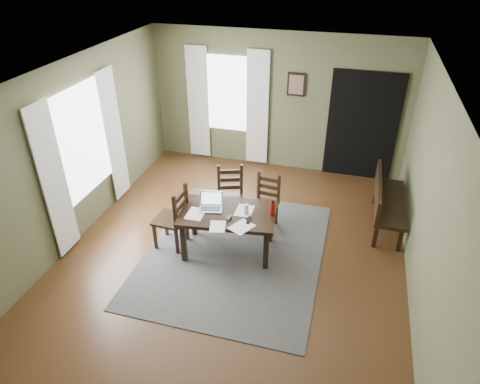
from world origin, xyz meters
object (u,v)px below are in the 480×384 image
(chair_back_left, at_px, (231,197))
(water_bottle, at_px, (273,209))
(chair_back_right, at_px, (266,203))
(dining_table, at_px, (228,217))
(laptop, at_px, (211,204))
(bench, at_px, (385,199))
(chair_end, at_px, (173,218))

(chair_back_left, height_order, water_bottle, chair_back_left)
(chair_back_left, xyz_separation_m, water_bottle, (0.82, -0.65, 0.33))
(water_bottle, bearing_deg, chair_back_right, 109.46)
(dining_table, height_order, laptop, laptop)
(chair_back_left, distance_m, laptop, 0.75)
(bench, bearing_deg, chair_back_left, 103.59)
(bench, bearing_deg, water_bottle, 127.49)
(laptop, bearing_deg, chair_back_left, 70.02)
(laptop, bearing_deg, dining_table, -24.35)
(chair_back_right, bearing_deg, chair_back_left, -169.72)
(chair_back_left, xyz_separation_m, laptop, (-0.09, -0.69, 0.28))
(chair_end, height_order, water_bottle, chair_end)
(chair_end, bearing_deg, water_bottle, 100.27)
(bench, height_order, laptop, laptop)
(dining_table, relative_size, water_bottle, 6.04)
(chair_end, distance_m, bench, 3.40)
(chair_back_left, bearing_deg, water_bottle, -57.28)
(dining_table, distance_m, laptop, 0.31)
(laptop, bearing_deg, water_bottle, -9.79)
(chair_back_left, relative_size, laptop, 2.56)
(chair_end, xyz_separation_m, chair_back_right, (1.23, 0.88, -0.06))
(water_bottle, bearing_deg, laptop, -177.26)
(laptop, bearing_deg, chair_back_right, 35.16)
(chair_back_left, bearing_deg, laptop, -116.48)
(chair_back_right, distance_m, laptop, 1.04)
(dining_table, xyz_separation_m, chair_back_right, (0.40, 0.79, -0.17))
(water_bottle, bearing_deg, bench, 37.49)
(dining_table, bearing_deg, water_bottle, 1.58)
(chair_back_left, bearing_deg, dining_table, -95.35)
(chair_back_left, height_order, laptop, chair_back_left)
(chair_end, xyz_separation_m, water_bottle, (1.47, 0.19, 0.31))
(dining_table, distance_m, chair_back_right, 0.90)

